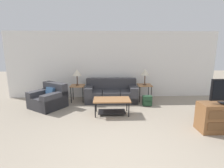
{
  "coord_description": "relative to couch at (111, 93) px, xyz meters",
  "views": [
    {
      "loc": [
        -0.28,
        -2.67,
        2.01
      ],
      "look_at": [
        -0.06,
        2.98,
        0.8
      ],
      "focal_mm": 28.0,
      "sensor_mm": 36.0,
      "label": 1
    }
  ],
  "objects": [
    {
      "name": "side_table_right",
      "position": [
        1.25,
        0.0,
        0.25
      ],
      "size": [
        0.51,
        0.49,
        0.61
      ],
      "color": "#A87042",
      "rests_on": "ground_plane"
    },
    {
      "name": "armchair",
      "position": [
        -2.13,
        -0.63,
        -0.01
      ],
      "size": [
        1.34,
        1.33,
        0.8
      ],
      "color": "#38383D",
      "rests_on": "ground_plane"
    },
    {
      "name": "backpack",
      "position": [
        1.23,
        -0.59,
        -0.13
      ],
      "size": [
        0.31,
        0.28,
        0.35
      ],
      "color": "#23472D",
      "rests_on": "ground_plane"
    },
    {
      "name": "wall_back",
      "position": [
        0.06,
        0.6,
        1.0
      ],
      "size": [
        8.3,
        0.06,
        2.6
      ],
      "color": "white",
      "rests_on": "ground_plane"
    },
    {
      "name": "tv_console",
      "position": [
        2.63,
        -2.51,
        0.05
      ],
      "size": [
        1.2,
        0.48,
        0.7
      ],
      "color": "brown",
      "rests_on": "ground_plane"
    },
    {
      "name": "ground_plane",
      "position": [
        0.06,
        -3.68,
        -0.3
      ],
      "size": [
        24.0,
        24.0,
        0.0
      ],
      "primitive_type": "plane",
      "color": "gray"
    },
    {
      "name": "table_lamp_right",
      "position": [
        1.25,
        0.0,
        0.78
      ],
      "size": [
        0.32,
        0.32,
        0.59
      ],
      "color": "#472D1E",
      "rests_on": "side_table_right"
    },
    {
      "name": "table_lamp_left",
      "position": [
        -1.25,
        0.0,
        0.78
      ],
      "size": [
        0.32,
        0.32,
        0.59
      ],
      "color": "#472D1E",
      "rests_on": "side_table_left"
    },
    {
      "name": "side_table_left",
      "position": [
        -1.25,
        0.0,
        0.25
      ],
      "size": [
        0.51,
        0.49,
        0.61
      ],
      "color": "#A87042",
      "rests_on": "ground_plane"
    },
    {
      "name": "coffee_table",
      "position": [
        -0.03,
        -1.34,
        0.06
      ],
      "size": [
        1.09,
        0.6,
        0.48
      ],
      "color": "#A87042",
      "rests_on": "ground_plane"
    },
    {
      "name": "couch",
      "position": [
        0.0,
        0.0,
        0.0
      ],
      "size": [
        1.92,
        0.95,
        0.82
      ],
      "color": "#38383D",
      "rests_on": "ground_plane"
    }
  ]
}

